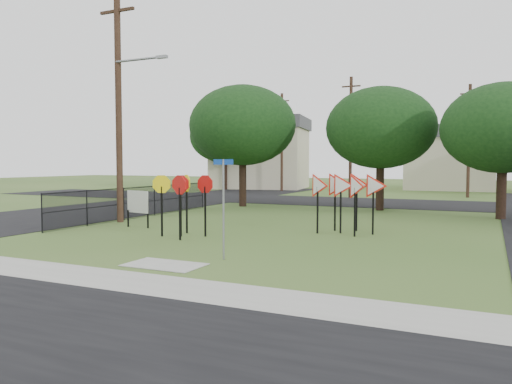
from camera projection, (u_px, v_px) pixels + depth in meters
ground at (212, 250)px, 14.94m from camera, size 140.00×140.00×0.00m
sidewalk at (117, 280)px, 11.15m from camera, size 30.00×1.60×0.02m
planting_strip at (77, 293)px, 10.06m from camera, size 30.00×0.80×0.02m
street_left at (120, 208)px, 29.07m from camera, size 8.00×50.00×0.02m
street_far at (364, 202)px, 33.01m from camera, size 60.00×8.00×0.02m
curb_pad at (164, 265)px, 12.77m from camera, size 2.00×1.20×0.02m
street_name_sign at (224, 202)px, 13.46m from camera, size 0.56×0.09×2.72m
stop_sign_cluster at (183, 190)px, 17.71m from camera, size 2.09×1.85×2.21m
yield_sign_cluster at (346, 188)px, 18.51m from camera, size 2.90×1.92×2.29m
info_board at (138, 203)px, 20.20m from camera, size 1.19×0.25×1.50m
utility_pole_main at (120, 104)px, 21.77m from camera, size 3.55×0.33×10.00m
far_pole_a at (351, 136)px, 37.20m from camera, size 1.40×0.24×9.00m
far_pole_b at (469, 140)px, 37.43m from camera, size 1.40×0.24×8.50m
far_pole_c at (282, 141)px, 46.02m from camera, size 1.40×0.24×9.00m
fence_run at (140, 201)px, 23.77m from camera, size 0.05×11.55×1.50m
house_left at (261, 153)px, 51.39m from camera, size 10.58×8.88×7.20m
house_mid at (451, 157)px, 49.20m from camera, size 8.40×8.40×6.20m
tree_near_left at (243, 126)px, 29.85m from camera, size 6.40×6.40×7.27m
tree_near_mid at (381, 128)px, 27.38m from camera, size 6.00×6.00×6.80m
tree_near_right at (503, 128)px, 23.04m from camera, size 5.60×5.60×6.33m
tree_far_left at (225, 137)px, 48.54m from camera, size 6.80×6.80×7.73m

